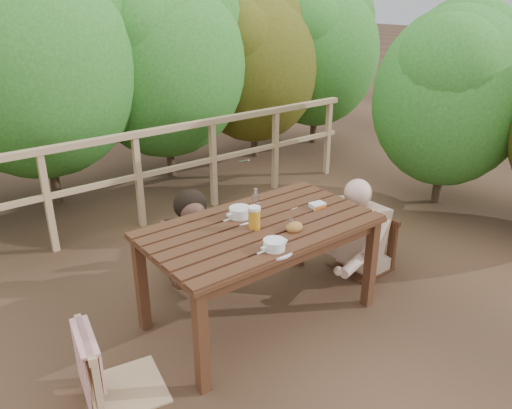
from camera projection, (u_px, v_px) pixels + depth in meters
ground at (260, 315)px, 3.80m from camera, size 60.00×60.00×0.00m
table at (260, 272)px, 3.65m from camera, size 1.63×0.92×0.75m
chair_left at (120, 329)px, 2.91m from camera, size 0.53×0.53×0.92m
chair_far at (188, 228)px, 4.24m from camera, size 0.50×0.50×0.83m
chair_right at (365, 222)px, 4.29m from camera, size 0.44×0.44×0.88m
woman at (186, 206)px, 4.18m from camera, size 0.64×0.72×1.24m
diner_right at (370, 193)px, 4.20m from camera, size 0.71×0.58×1.42m
railing at (139, 180)px, 5.06m from camera, size 5.60×0.10×1.01m
hedge_row at (113, 27)px, 5.61m from camera, size 6.60×1.60×3.80m
soup_near at (274, 246)px, 3.15m from camera, size 0.24×0.24×0.08m
soup_far at (240, 213)px, 3.60m from camera, size 0.27×0.27×0.09m
bread_roll at (294, 227)px, 3.40m from camera, size 0.13×0.10×0.07m
beer_glass at (254, 218)px, 3.42m from camera, size 0.09×0.09×0.17m
bottle at (256, 204)px, 3.55m from camera, size 0.06×0.06×0.24m
tumbler at (291, 224)px, 3.45m from camera, size 0.06×0.06×0.07m
butter_tub at (317, 206)px, 3.77m from camera, size 0.12×0.09×0.05m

